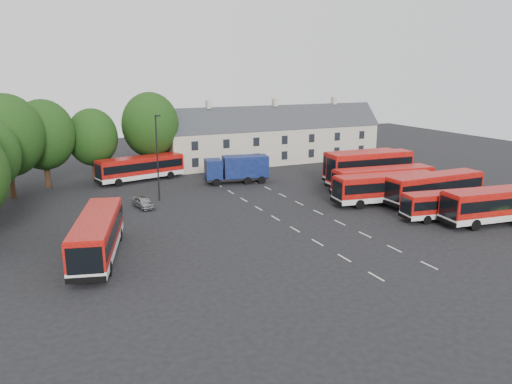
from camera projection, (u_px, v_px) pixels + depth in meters
ground at (285, 224)px, 48.30m from camera, size 140.00×140.00×0.00m
lane_markings at (297, 215)px, 51.08m from camera, size 5.15×33.80×0.01m
treeline at (39, 142)px, 55.32m from camera, size 29.92×32.59×12.01m
terrace_houses at (274, 138)px, 79.52m from camera, size 35.70×7.13×10.06m
bus_row_a at (500, 203)px, 48.03m from camera, size 12.32×4.14×3.42m
bus_row_b at (450, 203)px, 49.43m from camera, size 10.08×3.85×2.78m
bus_row_c at (434, 186)px, 54.95m from camera, size 11.96×2.88×3.37m
bus_row_d at (386, 186)px, 54.98m from camera, size 12.03×4.31×3.33m
bus_row_e at (383, 179)px, 58.06m from camera, size 12.35×4.13×3.43m
bus_dd_south at (370, 168)px, 62.27m from camera, size 11.23×3.35×4.54m
bus_dd_north at (361, 164)px, 65.82m from camera, size 10.19×2.80×4.14m
bus_west at (97, 233)px, 39.13m from camera, size 5.85×12.35×3.41m
bus_north at (141, 167)px, 66.22m from camera, size 11.87×5.15×3.27m
box_truck at (237, 168)px, 65.03m from camera, size 8.49×4.03×3.57m
silver_car at (143, 202)px, 53.64m from camera, size 2.08×3.80×1.22m
lamppost at (157, 156)px, 55.58m from camera, size 0.67×0.37×9.67m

